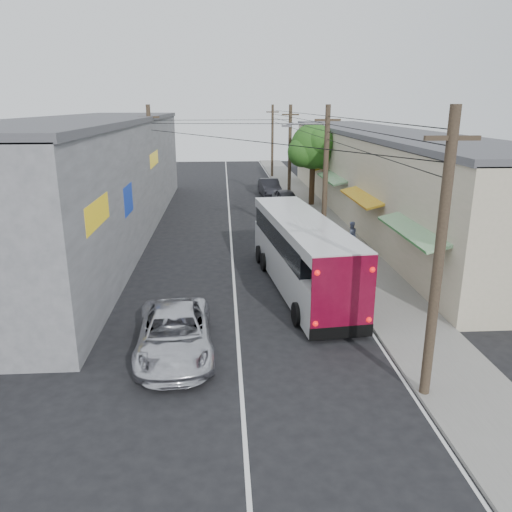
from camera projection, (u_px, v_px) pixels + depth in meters
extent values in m
plane|color=black|center=(240.00, 367.00, 15.85)|extent=(120.00, 120.00, 0.00)
cube|color=slate|center=(322.00, 221.00, 35.34)|extent=(3.00, 80.00, 0.12)
cube|color=beige|center=(378.00, 175.00, 36.68)|extent=(6.00, 40.00, 6.00)
cube|color=#4C4C51|center=(381.00, 132.00, 35.77)|extent=(6.20, 40.00, 0.30)
cube|color=#1B7C25|center=(415.00, 229.00, 21.22)|extent=(1.39, 6.00, 0.46)
cube|color=orange|center=(364.00, 196.00, 28.86)|extent=(1.39, 6.00, 0.46)
cube|color=#1B7C25|center=(334.00, 177.00, 36.50)|extent=(1.39, 6.00, 0.46)
cube|color=orange|center=(315.00, 165.00, 44.14)|extent=(1.39, 6.00, 0.46)
cube|color=#1B7C25|center=(301.00, 156.00, 51.77)|extent=(1.39, 6.00, 0.46)
cube|color=gray|center=(95.00, 179.00, 31.48)|extent=(7.00, 36.00, 7.00)
cube|color=#4C4C51|center=(89.00, 120.00, 30.44)|extent=(7.20, 36.00, 0.30)
cube|color=yellow|center=(96.00, 213.00, 18.13)|extent=(0.12, 3.50, 1.00)
cube|color=#1433A5|center=(127.00, 199.00, 24.04)|extent=(0.12, 2.20, 1.40)
cube|color=yellow|center=(153.00, 159.00, 33.32)|extent=(0.12, 4.00, 0.90)
cylinder|color=#473828|center=(438.00, 263.00, 13.11)|extent=(0.28, 0.28, 8.00)
cube|color=#473828|center=(452.00, 138.00, 12.18)|extent=(1.40, 0.12, 0.12)
cylinder|color=#473828|center=(325.00, 180.00, 27.43)|extent=(0.28, 0.28, 8.00)
cube|color=#473828|center=(328.00, 120.00, 26.50)|extent=(1.40, 0.12, 0.12)
cylinder|color=#473828|center=(290.00, 154.00, 41.75)|extent=(0.28, 0.28, 8.00)
cube|color=#473828|center=(290.00, 115.00, 40.82)|extent=(1.40, 0.12, 0.12)
cylinder|color=#473828|center=(272.00, 142.00, 56.07)|extent=(0.28, 0.28, 8.00)
cube|color=#473828|center=(273.00, 112.00, 55.14)|extent=(1.40, 0.12, 0.12)
cylinder|color=#473828|center=(152.00, 167.00, 33.46)|extent=(0.28, 0.28, 8.00)
cube|color=#473828|center=(149.00, 117.00, 32.52)|extent=(1.40, 0.12, 0.12)
cylinder|color=#59595E|center=(307.00, 124.00, 26.49)|extent=(2.20, 0.10, 0.10)
cube|color=#59595E|center=(287.00, 126.00, 26.45)|extent=(0.50, 0.18, 0.12)
cylinder|color=#3F2B19|center=(312.00, 181.00, 40.52)|extent=(0.44, 0.44, 4.00)
sphere|color=#154512|center=(313.00, 146.00, 39.71)|extent=(3.60, 3.60, 3.60)
sphere|color=#154512|center=(324.00, 153.00, 40.52)|extent=(2.60, 2.60, 2.60)
sphere|color=#154512|center=(303.00, 152.00, 39.39)|extent=(2.40, 2.40, 2.40)
sphere|color=#154512|center=(321.00, 142.00, 38.66)|extent=(2.20, 2.20, 2.20)
sphere|color=#154512|center=(308.00, 143.00, 40.49)|extent=(2.00, 2.00, 2.00)
cube|color=silver|center=(301.00, 266.00, 22.33)|extent=(3.45, 11.18, 1.74)
cube|color=black|center=(299.00, 236.00, 22.38)|extent=(3.27, 9.36, 0.92)
cube|color=silver|center=(302.00, 224.00, 21.77)|extent=(3.45, 11.18, 0.46)
cube|color=maroon|center=(343.00, 294.00, 16.90)|extent=(2.27, 0.31, 2.66)
cube|color=black|center=(341.00, 332.00, 17.31)|extent=(2.29, 0.33, 0.46)
sphere|color=red|center=(315.00, 324.00, 17.01)|extent=(0.20, 0.20, 0.20)
sphere|color=red|center=(369.00, 320.00, 17.32)|extent=(0.20, 0.20, 0.20)
sphere|color=red|center=(317.00, 273.00, 16.47)|extent=(0.20, 0.20, 0.20)
sphere|color=red|center=(372.00, 270.00, 16.79)|extent=(0.20, 0.20, 0.20)
cylinder|color=black|center=(297.00, 314.00, 18.68)|extent=(0.37, 0.94, 0.92)
cylinder|color=black|center=(356.00, 310.00, 19.06)|extent=(0.37, 0.94, 0.92)
cylinder|color=black|center=(264.00, 262.00, 24.90)|extent=(0.37, 0.94, 0.92)
cylinder|color=black|center=(309.00, 259.00, 25.28)|extent=(0.37, 0.94, 0.92)
cylinder|color=black|center=(260.00, 254.00, 26.20)|extent=(0.37, 0.94, 0.92)
cylinder|color=black|center=(302.00, 252.00, 26.58)|extent=(0.37, 0.94, 0.92)
imported|color=silver|center=(175.00, 334.00, 16.46)|extent=(2.82, 5.46, 1.47)
imported|color=#95949C|center=(313.00, 237.00, 28.32)|extent=(2.49, 5.61, 1.60)
imported|color=#2A2A2F|center=(286.00, 199.00, 39.92)|extent=(2.16, 4.48, 1.47)
imported|color=black|center=(270.00, 187.00, 45.44)|extent=(1.91, 4.67, 1.51)
imported|color=pink|center=(343.00, 252.00, 24.54)|extent=(0.80, 0.68, 1.85)
imported|color=#8897C6|center=(351.00, 235.00, 28.29)|extent=(0.85, 0.72, 1.55)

